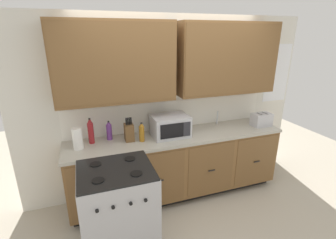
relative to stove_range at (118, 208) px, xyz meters
name	(u,v)px	position (x,y,z in m)	size (l,w,h in m)	color
ground_plane	(185,206)	(0.93, 0.33, -0.47)	(8.00, 8.00, 0.00)	#B2A893
wall_unit	(174,78)	(0.93, 0.83, 1.20)	(4.13, 0.40, 2.48)	silver
counter_run	(178,165)	(0.93, 0.63, 0.01)	(2.96, 0.64, 0.93)	black
stove_range	(118,208)	(0.00, 0.00, 0.00)	(0.76, 0.68, 0.95)	#B7B7BC
microwave	(170,126)	(0.82, 0.65, 0.60)	(0.48, 0.37, 0.28)	#B7B7BC
toaster	(261,120)	(2.23, 0.56, 0.56)	(0.28, 0.18, 0.19)	#B7B7BC
knife_block	(129,132)	(0.28, 0.67, 0.58)	(0.11, 0.14, 0.31)	brown
sink_faucet	(217,118)	(1.65, 0.84, 0.56)	(0.02, 0.02, 0.20)	#B2B5BA
paper_towel_roll	(78,139)	(-0.34, 0.63, 0.59)	(0.12, 0.12, 0.26)	white
bottle_red	(91,131)	(-0.18, 0.75, 0.62)	(0.07, 0.07, 0.33)	maroon
bottle_violet	(109,131)	(0.04, 0.79, 0.59)	(0.07, 0.07, 0.25)	#663384
bottle_amber	(142,132)	(0.42, 0.60, 0.58)	(0.07, 0.07, 0.25)	#9E6619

